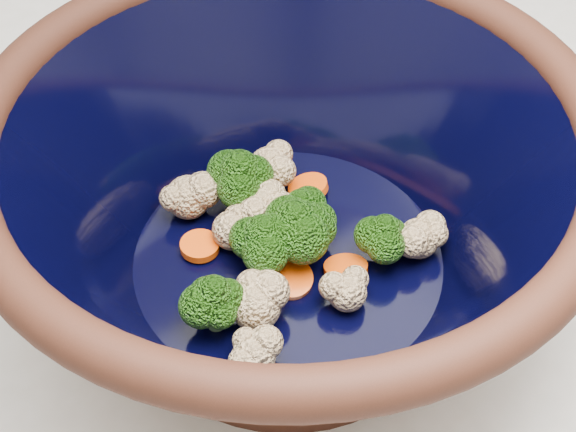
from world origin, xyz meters
The scene contains 2 objects.
mixing_bowl centered at (-0.10, -0.01, 1.00)m, with size 0.47×0.47×0.17m.
vegetable_pile centered at (-0.10, 0.00, 0.96)m, with size 0.18×0.17×0.06m.
Camera 1 is at (-0.31, -0.31, 1.37)m, focal length 50.00 mm.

